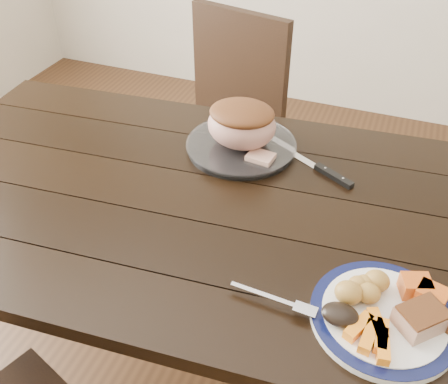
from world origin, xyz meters
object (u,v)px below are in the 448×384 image
(dinner_plate, at_px, (383,317))
(roast_joint, at_px, (242,125))
(fork, at_px, (279,301))
(chair_far, at_px, (223,120))
(carving_knife, at_px, (322,169))
(pork_slice, at_px, (420,319))
(serving_platter, at_px, (241,147))
(dining_table, at_px, (198,223))

(dinner_plate, distance_m, roast_joint, 0.65)
(fork, bearing_deg, chair_far, 120.42)
(roast_joint, distance_m, carving_knife, 0.25)
(pork_slice, xyz_separation_m, roast_joint, (-0.51, 0.47, 0.04))
(serving_platter, bearing_deg, fork, -62.82)
(dining_table, bearing_deg, serving_platter, 82.46)
(roast_joint, bearing_deg, dining_table, -97.54)
(dining_table, bearing_deg, dinner_plate, -24.50)
(dining_table, bearing_deg, carving_knife, 38.98)
(serving_platter, bearing_deg, roast_joint, 0.00)
(dining_table, height_order, chair_far, chair_far)
(pork_slice, bearing_deg, dining_table, 157.54)
(dining_table, relative_size, roast_joint, 8.69)
(chair_far, bearing_deg, fork, 130.64)
(fork, bearing_deg, pork_slice, 11.84)
(fork, height_order, roast_joint, roast_joint)
(serving_platter, distance_m, fork, 0.57)
(roast_joint, bearing_deg, serving_platter, 180.00)
(chair_far, distance_m, roast_joint, 0.63)
(dining_table, relative_size, chair_far, 1.79)
(pork_slice, bearing_deg, fork, -171.69)
(pork_slice, bearing_deg, chair_far, 128.42)
(dinner_plate, xyz_separation_m, serving_platter, (-0.45, 0.46, 0.00))
(dining_table, distance_m, pork_slice, 0.61)
(chair_far, height_order, fork, chair_far)
(dining_table, bearing_deg, fork, -42.23)
(fork, distance_m, carving_knife, 0.48)
(chair_far, height_order, serving_platter, chair_far)
(serving_platter, distance_m, pork_slice, 0.69)
(dinner_plate, xyz_separation_m, pork_slice, (0.06, -0.01, 0.03))
(chair_far, relative_size, dinner_plate, 3.34)
(chair_far, distance_m, pork_slice, 1.26)
(dining_table, height_order, serving_platter, serving_platter)
(dining_table, height_order, fork, fork)
(dinner_plate, distance_m, serving_platter, 0.65)
(dining_table, xyz_separation_m, serving_platter, (0.03, 0.24, 0.10))
(pork_slice, relative_size, carving_knife, 0.29)
(carving_knife, bearing_deg, dinner_plate, -35.31)
(serving_platter, bearing_deg, pork_slice, -42.14)
(pork_slice, height_order, carving_knife, pork_slice)
(chair_far, xyz_separation_m, roast_joint, (0.25, -0.50, 0.31))
(chair_far, bearing_deg, carving_knife, 147.00)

